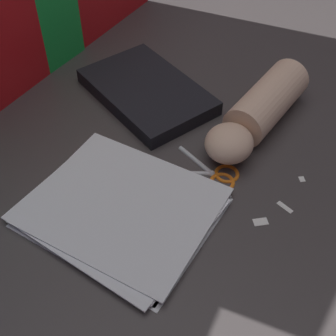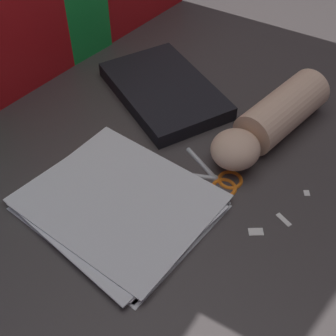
{
  "view_description": "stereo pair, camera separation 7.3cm",
  "coord_description": "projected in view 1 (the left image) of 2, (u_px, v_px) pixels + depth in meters",
  "views": [
    {
      "loc": [
        -0.44,
        -0.31,
        0.61
      ],
      "look_at": [
        0.01,
        -0.03,
        0.06
      ],
      "focal_mm": 50.0,
      "sensor_mm": 36.0,
      "label": 1
    },
    {
      "loc": [
        -0.4,
        -0.37,
        0.61
      ],
      "look_at": [
        0.01,
        -0.03,
        0.06
      ],
      "focal_mm": 50.0,
      "sensor_mm": 36.0,
      "label": 2
    }
  ],
  "objects": [
    {
      "name": "ground_plane",
      "position": [
        150.0,
        188.0,
        0.82
      ],
      "size": [
        6.0,
        6.0,
        0.0
      ],
      "primitive_type": "plane",
      "color": "#3D3838"
    },
    {
      "name": "paper_stack",
      "position": [
        121.0,
        208.0,
        0.77
      ],
      "size": [
        0.27,
        0.3,
        0.02
      ],
      "color": "white",
      "rests_on": "ground_plane"
    },
    {
      "name": "book_closed",
      "position": [
        147.0,
        92.0,
        0.98
      ],
      "size": [
        0.27,
        0.32,
        0.03
      ],
      "color": "black",
      "rests_on": "ground_plane"
    },
    {
      "name": "scissors",
      "position": [
        214.0,
        173.0,
        0.84
      ],
      "size": [
        0.09,
        0.14,
        0.01
      ],
      "color": "silver",
      "rests_on": "ground_plane"
    },
    {
      "name": "hand_forearm",
      "position": [
        258.0,
        112.0,
        0.9
      ],
      "size": [
        0.3,
        0.1,
        0.08
      ],
      "color": "beige",
      "rests_on": "ground_plane"
    },
    {
      "name": "paper_scrap_near",
      "position": [
        285.0,
        207.0,
        0.79
      ],
      "size": [
        0.02,
        0.03,
        0.0
      ],
      "color": "white",
      "rests_on": "ground_plane"
    },
    {
      "name": "paper_scrap_mid",
      "position": [
        261.0,
        222.0,
        0.76
      ],
      "size": [
        0.03,
        0.03,
        0.0
      ],
      "color": "white",
      "rests_on": "ground_plane"
    },
    {
      "name": "paper_scrap_far",
      "position": [
        302.0,
        179.0,
        0.83
      ],
      "size": [
        0.02,
        0.02,
        0.0
      ],
      "color": "white",
      "rests_on": "ground_plane"
    }
  ]
}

